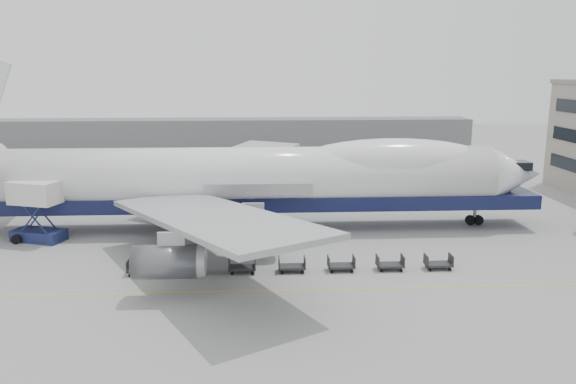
{
  "coord_description": "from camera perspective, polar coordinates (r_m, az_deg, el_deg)",
  "views": [
    {
      "loc": [
        1.07,
        -47.25,
        16.94
      ],
      "look_at": [
        3.86,
        6.0,
        5.3
      ],
      "focal_mm": 35.0,
      "sensor_mm": 36.0,
      "label": 1
    }
  ],
  "objects": [
    {
      "name": "ground",
      "position": [
        50.21,
        -4.08,
        -7.44
      ],
      "size": [
        260.0,
        260.0,
        0.0
      ],
      "primitive_type": "plane",
      "color": "gray",
      "rests_on": "ground"
    },
    {
      "name": "apron_line",
      "position": [
        44.61,
        -4.22,
        -10.04
      ],
      "size": [
        60.0,
        0.15,
        0.01
      ],
      "primitive_type": "cube",
      "color": "gold",
      "rests_on": "ground"
    },
    {
      "name": "hangar",
      "position": [
        118.54,
        -8.38,
        5.67
      ],
      "size": [
        110.0,
        8.0,
        7.0
      ],
      "primitive_type": "cube",
      "color": "slate",
      "rests_on": "ground"
    },
    {
      "name": "airliner",
      "position": [
        60.32,
        -3.35,
        1.48
      ],
      "size": [
        67.0,
        55.3,
        19.98
      ],
      "color": "white",
      "rests_on": "ground"
    },
    {
      "name": "catering_truck",
      "position": [
        61.58,
        -24.2,
        -1.45
      ],
      "size": [
        5.65,
        4.61,
        6.13
      ],
      "rotation": [
        0.0,
        0.0,
        -0.31
      ],
      "color": "navy",
      "rests_on": "ground"
    },
    {
      "name": "dolly_0",
      "position": [
        49.37,
        -14.66,
        -7.52
      ],
      "size": [
        2.3,
        1.35,
        1.3
      ],
      "color": "#2D2D30",
      "rests_on": "ground"
    },
    {
      "name": "dolly_1",
      "position": [
        48.68,
        -9.72,
        -7.57
      ],
      "size": [
        2.3,
        1.35,
        1.3
      ],
      "color": "#2D2D30",
      "rests_on": "ground"
    },
    {
      "name": "dolly_2",
      "position": [
        48.36,
        -4.67,
        -7.56
      ],
      "size": [
        2.3,
        1.35,
        1.3
      ],
      "color": "#2D2D30",
      "rests_on": "ground"
    },
    {
      "name": "dolly_3",
      "position": [
        48.42,
        0.4,
        -7.5
      ],
      "size": [
        2.3,
        1.35,
        1.3
      ],
      "color": "#2D2D30",
      "rests_on": "ground"
    },
    {
      "name": "dolly_4",
      "position": [
        48.84,
        5.42,
        -7.38
      ],
      "size": [
        2.3,
        1.35,
        1.3
      ],
      "color": "#2D2D30",
      "rests_on": "ground"
    },
    {
      "name": "dolly_5",
      "position": [
        49.62,
        10.31,
        -7.21
      ],
      "size": [
        2.3,
        1.35,
        1.3
      ],
      "color": "#2D2D30",
      "rests_on": "ground"
    },
    {
      "name": "dolly_6",
      "position": [
        50.75,
        15.02,
        -6.99
      ],
      "size": [
        2.3,
        1.35,
        1.3
      ],
      "color": "#2D2D30",
      "rests_on": "ground"
    }
  ]
}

